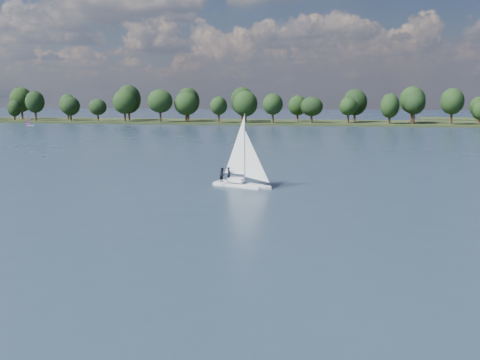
# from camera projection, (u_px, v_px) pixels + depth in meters

# --- Properties ---
(ground) EXTENTS (700.00, 700.00, 0.00)m
(ground) POSITION_uv_depth(u_px,v_px,m) (287.00, 149.00, 115.03)
(ground) COLOR #233342
(ground) RESTS_ON ground
(far_shore) EXTENTS (660.00, 40.00, 1.50)m
(far_shore) POSITION_uv_depth(u_px,v_px,m) (313.00, 123.00, 223.82)
(far_shore) COLOR black
(far_shore) RESTS_ON ground
(sailboat) EXTENTS (7.54, 4.49, 9.60)m
(sailboat) POSITION_uv_depth(u_px,v_px,m) (239.00, 165.00, 67.12)
(sailboat) COLOR silver
(sailboat) RESTS_ON ground
(dinghy_pink) EXTENTS (2.81, 2.38, 4.29)m
(dinghy_pink) POSITION_uv_depth(u_px,v_px,m) (30.00, 123.00, 204.97)
(dinghy_pink) COLOR white
(dinghy_pink) RESTS_ON ground
(treeline) EXTENTS (562.06, 73.81, 17.17)m
(treeline) POSITION_uv_depth(u_px,v_px,m) (275.00, 104.00, 222.69)
(treeline) COLOR black
(treeline) RESTS_ON ground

